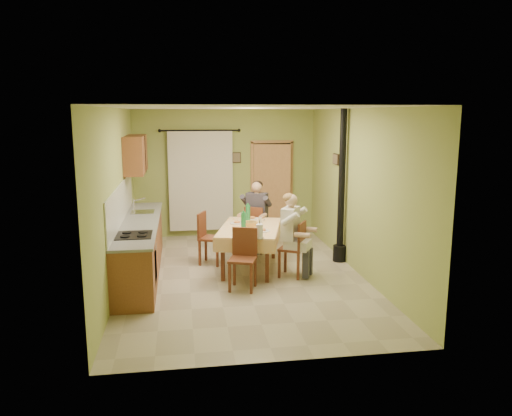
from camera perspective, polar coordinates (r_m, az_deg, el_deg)
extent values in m
cube|color=tan|center=(8.53, -1.57, -7.78)|extent=(4.00, 6.00, 0.01)
cube|color=#9FAC58|center=(11.15, -3.53, 3.98)|extent=(4.00, 0.04, 2.80)
cube|color=#9FAC58|center=(5.29, 2.40, -3.62)|extent=(4.00, 0.04, 2.80)
cube|color=#9FAC58|center=(8.20, -15.64, 1.14)|extent=(0.04, 6.00, 2.80)
cube|color=#9FAC58|center=(8.67, 11.62, 1.83)|extent=(0.04, 6.00, 2.80)
cube|color=white|center=(8.09, -1.68, 11.38)|extent=(4.00, 6.00, 0.04)
cube|color=brown|center=(8.76, -13.06, -4.57)|extent=(0.60, 3.60, 0.88)
cube|color=gray|center=(8.65, -13.19, -1.62)|extent=(0.64, 3.64, 0.04)
cube|color=white|center=(8.61, -15.17, 0.47)|extent=(0.02, 3.60, 0.66)
cube|color=silver|center=(9.43, -12.83, -0.50)|extent=(0.42, 0.42, 0.03)
cube|color=black|center=(7.67, -13.76, -3.03)|extent=(0.52, 0.56, 0.02)
cube|color=black|center=(7.78, -11.42, -6.38)|extent=(0.01, 0.55, 0.55)
cube|color=brown|center=(9.79, -13.59, 6.00)|extent=(0.35, 1.40, 0.70)
cylinder|color=black|center=(10.92, -6.44, 8.80)|extent=(1.70, 0.04, 0.04)
cube|color=silver|center=(11.03, -6.32, 3.08)|extent=(1.40, 0.06, 2.20)
cube|color=black|center=(11.33, 1.80, 2.22)|extent=(0.84, 0.03, 2.06)
cube|color=tan|center=(11.24, -0.44, 2.15)|extent=(0.06, 0.06, 2.12)
cube|color=tan|center=(11.40, 4.04, 2.25)|extent=(0.06, 0.06, 2.12)
cube|color=tan|center=(11.20, 1.85, 7.57)|extent=(0.96, 0.06, 0.06)
cube|color=tan|center=(11.23, 1.85, 2.09)|extent=(0.81, 0.20, 2.04)
cube|color=#EAB87A|center=(8.73, -0.70, -2.30)|extent=(1.38, 1.85, 0.04)
cube|color=#EAB87A|center=(7.97, -1.41, -4.40)|extent=(0.96, 0.27, 0.22)
cube|color=#EAB87A|center=(9.55, -0.11, -1.83)|extent=(0.96, 0.27, 0.22)
cube|color=#EAB87A|center=(8.83, -3.89, -2.91)|extent=(0.44, 1.60, 0.22)
cube|color=#EAB87A|center=(8.71, 2.53, -3.08)|extent=(0.44, 1.60, 0.22)
cylinder|color=white|center=(9.36, -0.41, -1.23)|extent=(0.25, 0.25, 0.02)
ellipsoid|color=#CC7233|center=(9.35, -0.41, -1.10)|extent=(0.12, 0.12, 0.05)
cylinder|color=white|center=(8.11, -1.48, -3.10)|extent=(0.25, 0.25, 0.02)
ellipsoid|color=#CC7233|center=(8.11, -1.48, -2.96)|extent=(0.12, 0.12, 0.05)
cylinder|color=white|center=(8.39, 0.73, -2.63)|extent=(0.25, 0.25, 0.02)
ellipsoid|color=#CC7233|center=(8.39, 0.73, -2.49)|extent=(0.12, 0.12, 0.05)
cylinder|color=white|center=(8.98, -2.19, -1.74)|extent=(0.25, 0.25, 0.02)
ellipsoid|color=#CC7233|center=(8.98, -2.20, -1.61)|extent=(0.12, 0.12, 0.05)
cylinder|color=gold|center=(8.77, -0.66, -1.84)|extent=(0.26, 0.26, 0.08)
cylinder|color=white|center=(8.19, -1.16, -2.96)|extent=(0.28, 0.28, 0.02)
cube|color=tan|center=(8.16, -1.20, -2.87)|extent=(0.06, 0.07, 0.03)
cube|color=tan|center=(8.18, -1.15, -2.83)|extent=(0.06, 0.07, 0.03)
cube|color=tan|center=(8.20, -0.96, -2.80)|extent=(0.05, 0.07, 0.03)
cube|color=tan|center=(8.17, -1.16, -2.85)|extent=(0.04, 0.06, 0.03)
cube|color=tan|center=(8.21, -1.40, -2.79)|extent=(0.06, 0.07, 0.03)
cylinder|color=silver|center=(8.55, 0.42, -2.09)|extent=(0.07, 0.07, 0.10)
cylinder|color=silver|center=(9.01, 0.47, -1.43)|extent=(0.07, 0.07, 0.10)
cylinder|color=white|center=(7.90, 0.41, -2.66)|extent=(0.11, 0.11, 0.22)
cylinder|color=silver|center=(7.89, 0.41, -2.44)|extent=(0.02, 0.02, 0.30)
cube|color=brown|center=(9.86, 0.06, -2.32)|extent=(0.51, 0.51, 0.04)
cube|color=brown|center=(9.66, -0.29, -1.17)|extent=(0.35, 0.22, 0.43)
cube|color=brown|center=(7.77, -1.55, -5.94)|extent=(0.50, 0.50, 0.04)
cube|color=brown|center=(7.87, -1.29, -3.85)|extent=(0.39, 0.17, 0.45)
cube|color=brown|center=(8.42, 4.11, -4.65)|extent=(0.53, 0.53, 0.04)
cube|color=brown|center=(8.31, 5.28, -3.16)|extent=(0.23, 0.35, 0.44)
cube|color=brown|center=(9.12, -5.14, -3.45)|extent=(0.51, 0.51, 0.04)
cube|color=brown|center=(9.12, -6.22, -1.89)|extent=(0.19, 0.38, 0.45)
cube|color=#38333D|center=(9.76, -0.15, -1.98)|extent=(0.51, 0.52, 0.16)
cube|color=#38333D|center=(9.80, 0.12, 0.17)|extent=(0.46, 0.39, 0.54)
sphere|color=tan|center=(9.73, 0.10, 2.42)|extent=(0.21, 0.21, 0.21)
ellipsoid|color=black|center=(9.76, 0.18, 2.68)|extent=(0.21, 0.21, 0.16)
cube|color=silver|center=(8.37, 4.78, -4.18)|extent=(0.53, 0.51, 0.16)
cube|color=silver|center=(8.32, 3.96, -1.78)|extent=(0.39, 0.46, 0.54)
sphere|color=tan|center=(8.24, 4.06, 0.87)|extent=(0.21, 0.21, 0.21)
ellipsoid|color=olive|center=(8.25, 3.80, 1.16)|extent=(0.21, 0.21, 0.16)
cylinder|color=black|center=(9.19, 9.75, 2.40)|extent=(0.12, 0.12, 2.80)
cylinder|color=black|center=(9.45, 9.51, -5.12)|extent=(0.24, 0.24, 0.30)
cube|color=black|center=(11.11, -2.25, 5.79)|extent=(0.19, 0.03, 0.23)
cube|color=brown|center=(9.73, 9.12, 5.54)|extent=(0.03, 0.31, 0.21)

